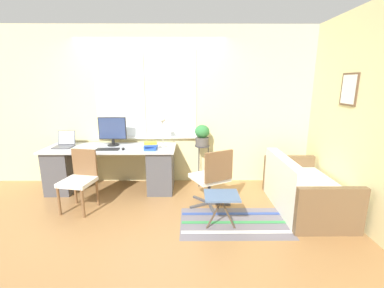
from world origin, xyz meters
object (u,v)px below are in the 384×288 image
mouse (123,149)px  plant_stand (202,151)px  desk_chair_wooden (80,178)px  office_chair_swivel (212,177)px  folding_stool (222,198)px  couch_loveseat (303,191)px  desk_lamp (163,127)px  monitor (112,131)px  keyboard (108,149)px  potted_plant (202,135)px  book_stack (151,146)px  laptop (65,143)px

mouse → plant_stand: bearing=16.8°
mouse → desk_chair_wooden: 0.77m
office_chair_swivel → folding_stool: bearing=68.8°
couch_loveseat → folding_stool: 1.34m
mouse → couch_loveseat: 2.75m
office_chair_swivel → desk_lamp: bearing=-68.3°
plant_stand → monitor: bearing=-177.5°
keyboard → desk_lamp: 0.93m
mouse → desk_chair_wooden: size_ratio=0.09×
desk_chair_wooden → plant_stand: bearing=37.0°
monitor → keyboard: size_ratio=1.36×
desk_chair_wooden → potted_plant: potted_plant is taller
monitor → office_chair_swivel: size_ratio=0.54×
keyboard → office_chair_swivel: size_ratio=0.40×
keyboard → couch_loveseat: keyboard is taller
keyboard → mouse: bearing=-3.1°
plant_stand → couch_loveseat: bearing=-32.8°
monitor → plant_stand: (1.50, 0.07, -0.37)m
keyboard → book_stack: 0.68m
desk_lamp → potted_plant: bearing=13.4°
mouse → plant_stand: (1.26, 0.38, -0.13)m
couch_loveseat → office_chair_swivel: bearing=86.4°
office_chair_swivel → plant_stand: (-0.11, 0.82, 0.17)m
book_stack → folding_stool: (1.00, -1.05, -0.39)m
monitor → office_chair_swivel: (1.61, -0.75, -0.54)m
book_stack → plant_stand: book_stack is taller
laptop → desk_chair_wooden: size_ratio=0.35×
laptop → mouse: 1.04m
office_chair_swivel → couch_loveseat: office_chair_swivel is taller
monitor → folding_stool: (1.68, -1.35, -0.58)m
laptop → couch_loveseat: 3.79m
desk_chair_wooden → couch_loveseat: size_ratio=0.60×
folding_stool → office_chair_swivel: bearing=96.3°
laptop → keyboard: 0.80m
desk_chair_wooden → plant_stand: size_ratio=1.16×
book_stack → potted_plant: potted_plant is taller
monitor → plant_stand: monitor is taller
mouse → office_chair_swivel: 1.47m
laptop → desk_chair_wooden: (0.51, -0.71, -0.34)m
office_chair_swivel → mouse: bearing=-45.2°
monitor → mouse: (0.25, -0.31, -0.23)m
laptop → plant_stand: 2.29m
mouse → couch_loveseat: mouse is taller
folding_stool → potted_plant: bearing=97.0°
laptop → potted_plant: bearing=4.0°
couch_loveseat → potted_plant: size_ratio=3.99×
book_stack → desk_chair_wooden: bearing=-152.0°
office_chair_swivel → keyboard: bearing=-43.1°
desk_chair_wooden → potted_plant: bearing=37.0°
keyboard → office_chair_swivel: (1.61, -0.45, -0.29)m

